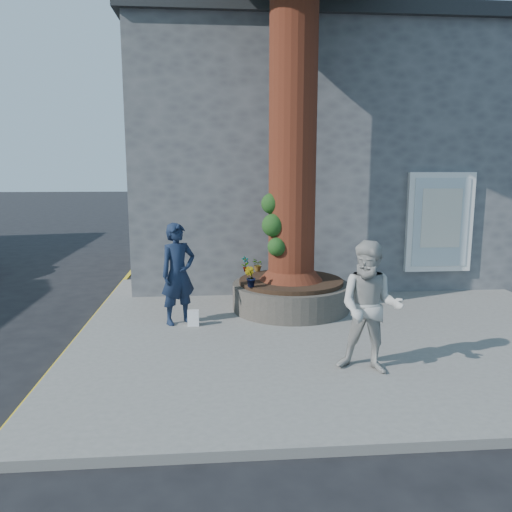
{
  "coord_description": "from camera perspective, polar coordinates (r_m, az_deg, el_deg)",
  "views": [
    {
      "loc": [
        -0.7,
        -7.51,
        2.86
      ],
      "look_at": [
        0.08,
        1.7,
        1.25
      ],
      "focal_mm": 35.0,
      "sensor_mm": 36.0,
      "label": 1
    }
  ],
  "objects": [
    {
      "name": "plant_a",
      "position": [
        10.57,
        -1.24,
        -0.91
      ],
      "size": [
        0.2,
        0.18,
        0.33
      ],
      "primitive_type": "imported",
      "rotation": [
        0.0,
        0.0,
        0.41
      ],
      "color": "gray",
      "rests_on": "planter"
    },
    {
      "name": "man",
      "position": [
        8.98,
        -8.9,
        -2.02
      ],
      "size": [
        0.79,
        0.71,
        1.81
      ],
      "primitive_type": "imported",
      "rotation": [
        0.0,
        0.0,
        0.54
      ],
      "color": "#131E35",
      "rests_on": "pavement"
    },
    {
      "name": "plant_b",
      "position": [
        9.18,
        -0.68,
        -2.4
      ],
      "size": [
        0.29,
        0.29,
        0.38
      ],
      "primitive_type": "imported",
      "rotation": [
        0.0,
        0.0,
        2.49
      ],
      "color": "gray",
      "rests_on": "planter"
    },
    {
      "name": "woman",
      "position": [
        6.92,
        12.92,
        -5.75
      ],
      "size": [
        1.08,
        0.98,
        1.81
      ],
      "primitive_type": "imported",
      "rotation": [
        0.0,
        0.0,
        -0.41
      ],
      "color": "#ADABA5",
      "rests_on": "pavement"
    },
    {
      "name": "plant_c",
      "position": [
        9.7,
        5.96,
        -2.03
      ],
      "size": [
        0.19,
        0.19,
        0.3
      ],
      "primitive_type": "imported",
      "rotation": [
        0.0,
        0.0,
        3.32
      ],
      "color": "gray",
      "rests_on": "planter"
    },
    {
      "name": "yellow_line",
      "position": [
        9.28,
        -19.49,
        -8.64
      ],
      "size": [
        0.1,
        30.0,
        0.01
      ],
      "primitive_type": "cube",
      "color": "yellow",
      "rests_on": "ground"
    },
    {
      "name": "stone_shop",
      "position": [
        15.06,
        7.57,
        10.92
      ],
      "size": [
        10.3,
        8.3,
        6.3
      ],
      "color": "#505155",
      "rests_on": "ground"
    },
    {
      "name": "pavement",
      "position": [
        9.23,
        9.27,
        -7.92
      ],
      "size": [
        9.0,
        8.0,
        0.12
      ],
      "primitive_type": "cube",
      "color": "slate",
      "rests_on": "ground"
    },
    {
      "name": "plant_d",
      "position": [
        10.59,
        0.22,
        -1.02
      ],
      "size": [
        0.29,
        0.31,
        0.28
      ],
      "primitive_type": "imported",
      "rotation": [
        0.0,
        0.0,
        5.02
      ],
      "color": "gray",
      "rests_on": "planter"
    },
    {
      "name": "shopping_bag",
      "position": [
        8.97,
        -7.18,
        -7.04
      ],
      "size": [
        0.2,
        0.12,
        0.28
      ],
      "primitive_type": "cube",
      "rotation": [
        0.0,
        0.0,
        -0.02
      ],
      "color": "white",
      "rests_on": "pavement"
    },
    {
      "name": "ground",
      "position": [
        8.07,
        0.44,
        -10.88
      ],
      "size": [
        120.0,
        120.0,
        0.0
      ],
      "primitive_type": "plane",
      "color": "black",
      "rests_on": "ground"
    },
    {
      "name": "planter",
      "position": [
        9.94,
        3.99,
        -4.41
      ],
      "size": [
        2.3,
        2.3,
        0.6
      ],
      "color": "black",
      "rests_on": "pavement"
    }
  ]
}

